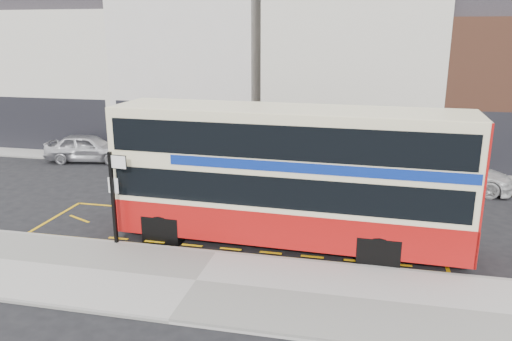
% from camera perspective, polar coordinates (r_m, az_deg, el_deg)
% --- Properties ---
extents(ground, '(120.00, 120.00, 0.00)m').
position_cam_1_polar(ground, '(16.33, -4.18, -9.15)').
color(ground, black).
rests_on(ground, ground).
extents(pavement, '(40.00, 4.00, 0.15)m').
position_cam_1_polar(pavement, '(14.34, -6.87, -12.58)').
color(pavement, '#A5A29D').
rests_on(pavement, ground).
extents(kerb, '(40.00, 0.15, 0.15)m').
position_cam_1_polar(kerb, '(15.97, -4.57, -9.44)').
color(kerb, gray).
rests_on(kerb, ground).
extents(far_pavement, '(50.00, 3.00, 0.15)m').
position_cam_1_polar(far_pavement, '(26.43, 2.63, 0.74)').
color(far_pavement, '#A5A29D').
rests_on(far_pavement, ground).
extents(road_markings, '(14.00, 3.40, 0.01)m').
position_cam_1_polar(road_markings, '(17.73, -2.69, -7.04)').
color(road_markings, '#D69D0B').
rests_on(road_markings, ground).
extents(terrace_far_left, '(8.00, 8.01, 10.80)m').
position_cam_1_polar(terrace_far_left, '(34.27, -19.29, 11.34)').
color(terrace_far_left, beige).
rests_on(terrace_far_left, ground).
extents(terrace_left, '(8.00, 8.01, 11.80)m').
position_cam_1_polar(terrace_left, '(30.84, -6.27, 12.65)').
color(terrace_left, beige).
rests_on(terrace_left, ground).
extents(terrace_green_shop, '(9.00, 8.01, 11.30)m').
position_cam_1_polar(terrace_green_shop, '(29.24, 11.07, 11.83)').
color(terrace_green_shop, beige).
rests_on(terrace_green_shop, ground).
extents(double_decker_bus, '(11.42, 3.01, 4.53)m').
position_cam_1_polar(double_decker_bus, '(16.09, 3.83, -0.46)').
color(double_decker_bus, beige).
rests_on(double_decker_bus, ground).
extents(bus_stop_post, '(0.75, 0.16, 3.05)m').
position_cam_1_polar(bus_stop_post, '(16.51, -15.89, -2.08)').
color(bus_stop_post, black).
rests_on(bus_stop_post, pavement).
extents(car_silver, '(4.71, 2.57, 1.52)m').
position_cam_1_polar(car_silver, '(28.59, -18.65, 2.48)').
color(car_silver, silver).
rests_on(car_silver, ground).
extents(car_grey, '(4.07, 2.07, 1.28)m').
position_cam_1_polar(car_grey, '(24.47, 0.39, 0.92)').
color(car_grey, '#404247').
rests_on(car_grey, ground).
extents(car_white, '(5.48, 2.98, 1.51)m').
position_cam_1_polar(car_white, '(23.96, 21.35, -0.21)').
color(car_white, silver).
rests_on(car_white, ground).
extents(street_tree_left, '(2.99, 2.99, 6.46)m').
position_cam_1_polar(street_tree_left, '(34.10, -27.21, 9.80)').
color(street_tree_left, black).
rests_on(street_tree_left, ground).
extents(street_tree_right, '(2.62, 2.62, 5.66)m').
position_cam_1_polar(street_tree_right, '(26.79, 18.60, 8.40)').
color(street_tree_right, black).
rests_on(street_tree_right, ground).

